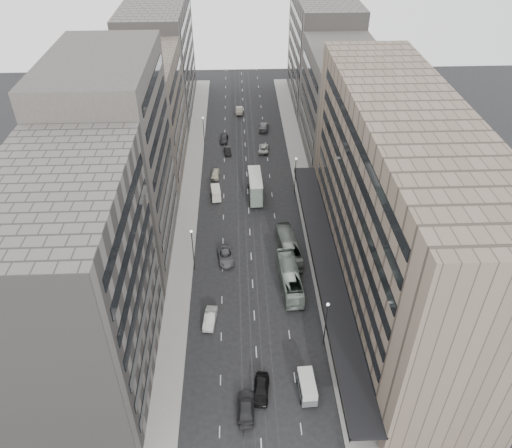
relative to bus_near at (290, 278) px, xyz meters
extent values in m
plane|color=black|center=(-5.99, -7.41, -1.70)|extent=(220.00, 220.00, 0.00)
cube|color=gray|center=(6.01, 30.09, -1.62)|extent=(4.00, 125.00, 0.15)
cube|color=gray|center=(-17.99, 30.09, -1.62)|extent=(4.00, 125.00, 0.15)
cube|color=#776557|center=(15.51, 0.59, 13.30)|extent=(15.00, 60.00, 30.00)
cube|color=black|center=(6.01, 0.59, 2.30)|extent=(4.40, 60.00, 0.50)
cube|color=#45403C|center=(15.51, 44.59, 10.30)|extent=(15.00, 28.00, 24.00)
cube|color=#5F5A55|center=(15.51, 74.59, 12.30)|extent=(15.00, 32.00, 28.00)
cube|color=#5F5A55|center=(-27.49, -15.41, 13.30)|extent=(15.00, 28.00, 30.00)
cube|color=#45403C|center=(-27.49, 11.59, 15.30)|extent=(15.00, 26.00, 34.00)
cube|color=#6B5F53|center=(-27.49, 38.59, 10.80)|extent=(15.00, 28.00, 25.00)
cube|color=#5F5A55|center=(-27.49, 71.59, 12.30)|extent=(15.00, 38.00, 28.00)
cylinder|color=#262628|center=(3.71, -12.41, 2.30)|extent=(0.16, 0.16, 8.00)
sphere|color=silver|center=(3.71, -12.41, 6.40)|extent=(0.44, 0.44, 0.44)
cylinder|color=#262628|center=(3.71, 27.59, 2.30)|extent=(0.16, 0.16, 8.00)
sphere|color=silver|center=(3.71, 27.59, 6.40)|extent=(0.44, 0.44, 0.44)
cylinder|color=#262628|center=(-15.69, 4.59, 2.30)|extent=(0.16, 0.16, 8.00)
sphere|color=silver|center=(-15.69, 4.59, 6.40)|extent=(0.44, 0.44, 0.44)
cylinder|color=#262628|center=(-15.69, 47.59, 2.30)|extent=(0.16, 0.16, 8.00)
sphere|color=silver|center=(-15.69, 47.59, 6.40)|extent=(0.44, 0.44, 0.44)
imported|color=gray|center=(0.00, 0.00, 0.00)|extent=(3.53, 12.34, 3.40)
imported|color=gray|center=(0.58, 8.01, -0.11)|extent=(3.97, 11.64, 3.18)
cube|color=slate|center=(-4.49, 26.38, -0.05)|extent=(2.74, 9.07, 2.30)
cube|color=slate|center=(-4.49, 26.38, 2.11)|extent=(2.68, 8.71, 2.00)
cube|color=silver|center=(-4.49, 26.38, 3.17)|extent=(2.74, 9.07, 0.12)
cylinder|color=black|center=(-5.66, 23.11, -1.20)|extent=(0.31, 1.01, 1.00)
cylinder|color=black|center=(-3.16, 23.17, -1.20)|extent=(0.31, 1.01, 1.00)
cylinder|color=black|center=(-5.83, 29.59, -1.20)|extent=(0.31, 1.01, 1.00)
cylinder|color=black|center=(-3.32, 29.66, -1.20)|extent=(0.31, 1.01, 1.00)
cube|color=#52575A|center=(0.30, -20.37, -0.73)|extent=(2.19, 4.80, 1.23)
cube|color=silver|center=(0.30, -20.37, 0.36)|extent=(2.14, 4.70, 0.96)
cylinder|color=black|center=(-0.62, -21.97, -1.35)|extent=(0.23, 0.71, 0.70)
cylinder|color=black|center=(1.35, -21.88, -1.35)|extent=(0.23, 0.71, 0.70)
cylinder|color=black|center=(-0.76, -18.86, -1.35)|extent=(0.23, 0.71, 0.70)
cylinder|color=black|center=(1.21, -18.77, -1.35)|extent=(0.23, 0.71, 0.70)
cube|color=beige|center=(-12.52, 26.17, -0.78)|extent=(2.18, 4.09, 1.21)
cube|color=beige|center=(-12.52, 26.17, 0.30)|extent=(2.13, 4.01, 0.95)
cylinder|color=black|center=(-13.26, 24.79, -1.39)|extent=(0.24, 0.64, 0.63)
cylinder|color=black|center=(-11.50, 24.98, -1.39)|extent=(0.24, 0.64, 0.63)
cylinder|color=black|center=(-13.53, 27.37, -1.39)|extent=(0.24, 0.64, 0.63)
cylinder|color=black|center=(-11.78, 27.56, -1.39)|extent=(0.24, 0.64, 0.63)
imported|color=black|center=(-5.65, -20.09, -0.84)|extent=(2.63, 5.24, 1.71)
imported|color=#B7B7B3|center=(-12.68, -7.46, -0.91)|extent=(2.24, 4.94, 1.57)
imported|color=#565658|center=(-10.41, 6.79, -0.94)|extent=(3.12, 5.73, 1.52)
imported|color=#262629|center=(-7.70, -22.67, -0.90)|extent=(2.42, 5.61, 1.61)
imported|color=beige|center=(-12.87, 34.73, -1.00)|extent=(1.94, 4.23, 1.41)
imported|color=black|center=(-10.23, 45.31, -1.02)|extent=(1.90, 4.26, 1.36)
imported|color=#BABAB6|center=(-1.72, 46.17, -1.01)|extent=(2.81, 5.21, 1.39)
imported|color=slate|center=(-1.05, 57.64, -0.88)|extent=(2.94, 5.85, 1.63)
imported|color=#242426|center=(-11.08, 51.50, -0.93)|extent=(2.26, 4.70, 1.55)
imported|color=#A19785|center=(-7.12, 68.17, -0.85)|extent=(1.84, 5.16, 1.69)
camera|label=1|loc=(-7.97, -59.29, 55.02)|focal=35.00mm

